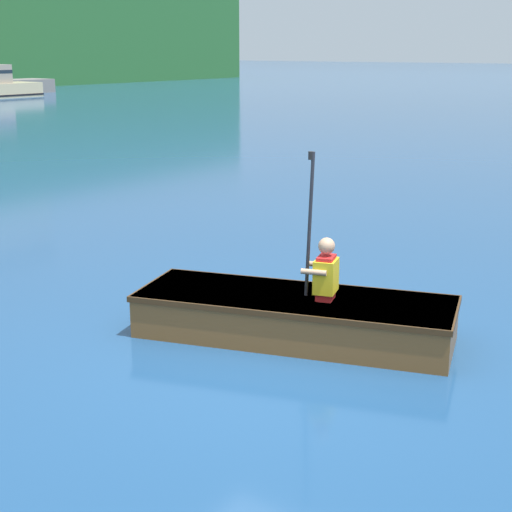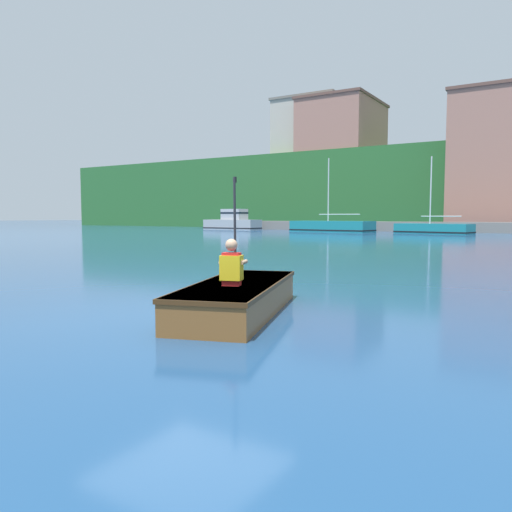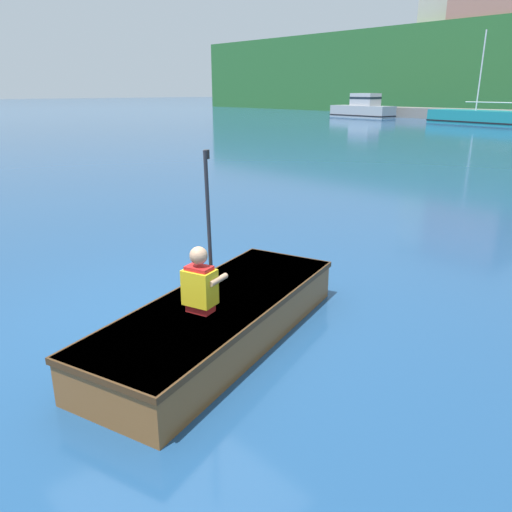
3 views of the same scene
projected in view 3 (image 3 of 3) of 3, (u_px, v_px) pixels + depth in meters
The scene contains 7 objects.
ground_plane at pixel (167, 320), 5.62m from camera, with size 300.00×300.00×0.00m, color navy.
waterfront_warehouse_left at pixel (467, 34), 51.86m from camera, with size 8.46×6.72×15.91m.
waterfront_office_block_center at pixel (507, 35), 49.53m from camera, with size 8.25×10.77×15.28m.
moored_boat_dock_west_inner at pixel (479, 117), 37.93m from camera, with size 7.78×3.54×6.64m.
moored_boat_dock_center_far at pixel (363, 109), 46.86m from camera, with size 6.38×2.44×2.17m.
rowboat_foreground at pixel (222, 315), 5.14m from camera, with size 2.11×3.48×0.45m.
person_paddler at pixel (200, 281), 4.68m from camera, with size 0.42×0.41×1.50m.
Camera 3 is at (4.45, -2.68, 2.46)m, focal length 35.00 mm.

